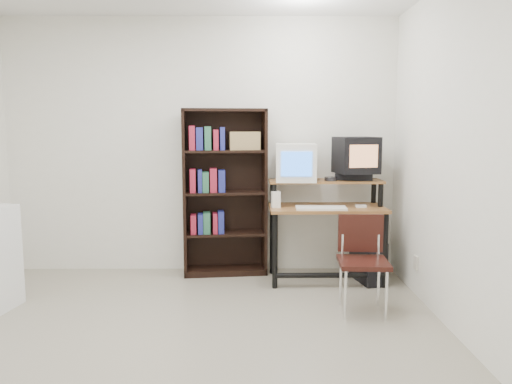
{
  "coord_description": "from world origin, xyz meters",
  "views": [
    {
      "loc": [
        0.54,
        -3.16,
        1.5
      ],
      "look_at": [
        0.56,
        1.1,
        0.94
      ],
      "focal_mm": 35.0,
      "sensor_mm": 36.0,
      "label": 1
    }
  ],
  "objects_px": {
    "crt_monitor": "(296,162)",
    "bookshelf": "(224,190)",
    "crt_tv": "(356,155)",
    "pc_tower": "(368,260)",
    "school_chair": "(362,253)",
    "computer_desk": "(326,212)"
  },
  "relations": [
    {
      "from": "computer_desk",
      "to": "crt_monitor",
      "type": "distance_m",
      "value": 0.57
    },
    {
      "from": "crt_monitor",
      "to": "pc_tower",
      "type": "xyz_separation_m",
      "value": [
        0.7,
        -0.15,
        -0.94
      ]
    },
    {
      "from": "crt_tv",
      "to": "pc_tower",
      "type": "xyz_separation_m",
      "value": [
        0.11,
        -0.13,
        -1.02
      ]
    },
    {
      "from": "school_chair",
      "to": "bookshelf",
      "type": "bearing_deg",
      "value": 141.32
    },
    {
      "from": "computer_desk",
      "to": "school_chair",
      "type": "xyz_separation_m",
      "value": [
        0.18,
        -0.82,
        -0.2
      ]
    },
    {
      "from": "crt_monitor",
      "to": "pc_tower",
      "type": "bearing_deg",
      "value": -9.32
    },
    {
      "from": "computer_desk",
      "to": "pc_tower",
      "type": "height_order",
      "value": "computer_desk"
    },
    {
      "from": "crt_monitor",
      "to": "crt_tv",
      "type": "xyz_separation_m",
      "value": [
        0.59,
        -0.02,
        0.07
      ]
    },
    {
      "from": "school_chair",
      "to": "pc_tower",
      "type": "bearing_deg",
      "value": 76.68
    },
    {
      "from": "school_chair",
      "to": "bookshelf",
      "type": "xyz_separation_m",
      "value": [
        -1.18,
        1.06,
        0.39
      ]
    },
    {
      "from": "computer_desk",
      "to": "crt_monitor",
      "type": "relative_size",
      "value": 2.7
    },
    {
      "from": "computer_desk",
      "to": "crt_monitor",
      "type": "height_order",
      "value": "crt_monitor"
    },
    {
      "from": "crt_tv",
      "to": "bookshelf",
      "type": "bearing_deg",
      "value": 162.1
    },
    {
      "from": "pc_tower",
      "to": "school_chair",
      "type": "distance_m",
      "value": 0.85
    },
    {
      "from": "crt_tv",
      "to": "bookshelf",
      "type": "xyz_separation_m",
      "value": [
        -1.3,
        0.16,
        -0.36
      ]
    },
    {
      "from": "crt_monitor",
      "to": "bookshelf",
      "type": "distance_m",
      "value": 0.78
    },
    {
      "from": "crt_monitor",
      "to": "pc_tower",
      "type": "relative_size",
      "value": 0.92
    },
    {
      "from": "computer_desk",
      "to": "crt_monitor",
      "type": "xyz_separation_m",
      "value": [
        -0.3,
        0.1,
        0.48
      ]
    },
    {
      "from": "computer_desk",
      "to": "school_chair",
      "type": "bearing_deg",
      "value": -78.76
    },
    {
      "from": "school_chair",
      "to": "computer_desk",
      "type": "bearing_deg",
      "value": 105.29
    },
    {
      "from": "school_chair",
      "to": "crt_tv",
      "type": "bearing_deg",
      "value": 85.95
    },
    {
      "from": "computer_desk",
      "to": "crt_tv",
      "type": "bearing_deg",
      "value": 14.5
    }
  ]
}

